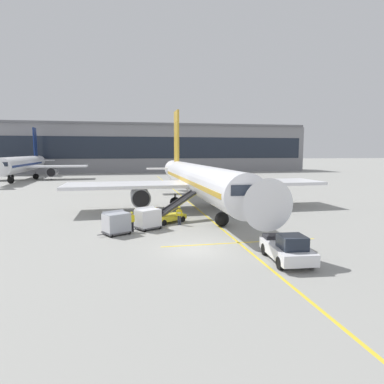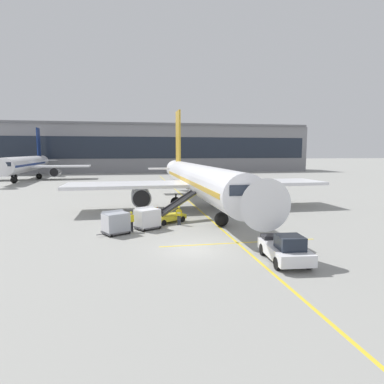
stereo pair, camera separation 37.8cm
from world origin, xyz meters
The scene contains 14 objects.
ground_plane centered at (0.00, 0.00, 0.00)m, with size 600.00×600.00×0.00m, color gray.
parked_airplane centered at (3.75, 16.50, 3.40)m, with size 30.73×39.97×13.43m.
belt_loader centered at (-0.53, 9.16, 0.84)m, with size 5.14×4.07×2.84m.
baggage_cart_lead centered at (-2.83, 6.72, 1.00)m, with size 2.76×2.38×1.91m.
baggage_cart_second centered at (-5.47, 5.36, 1.00)m, with size 2.76×2.38×1.91m.
pushback_tug centered at (5.12, -3.62, 0.83)m, with size 2.45×4.56×1.83m.
ground_crew_by_loader centered at (-2.06, 7.63, 1.00)m, with size 0.54×0.37×1.74m.
ground_crew_by_carts centered at (-4.19, 5.89, 1.00)m, with size 0.46×0.43×1.74m.
ground_crew_marshaller centered at (0.16, 7.82, 1.00)m, with size 0.54×0.36×1.74m.
safety_cone_engine_keepout centered at (-1.34, 14.55, 0.31)m, with size 0.57×0.57×0.65m.
apron_guidance_line_lead_in centered at (3.58, 15.76, 0.00)m, with size 0.20×110.00×0.01m.
apron_guidance_line_stop_bar centered at (3.76, 0.97, 0.00)m, with size 12.00×0.20×0.01m.
terminal_building centered at (-2.78, 93.48, 8.03)m, with size 119.38×15.16×16.16m.
distant_airplane centered at (-29.72, 64.26, 3.67)m, with size 30.59×40.22×13.62m.
Camera 1 is at (-4.38, -21.75, 6.73)m, focal length 30.71 mm.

